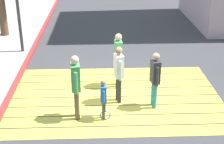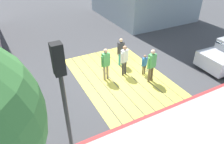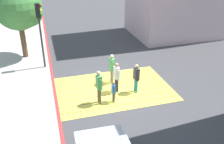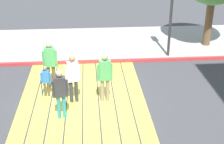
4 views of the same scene
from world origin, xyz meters
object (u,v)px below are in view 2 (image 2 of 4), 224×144
at_px(pedestrian_adult_side, 152,64).
at_px(traffic_light_corner, 62,85).
at_px(pedestrian_adult_trailing, 124,58).
at_px(pedestrian_adult_lead, 106,62).
at_px(pedestrian_teen_behind, 121,50).
at_px(pedestrian_child_with_racket, 144,64).

bearing_deg(pedestrian_adult_side, traffic_light_corner, 116.16).
bearing_deg(pedestrian_adult_trailing, pedestrian_adult_side, -143.83).
distance_m(pedestrian_adult_trailing, pedestrian_adult_side, 1.47).
bearing_deg(pedestrian_adult_side, pedestrian_adult_lead, 57.51).
xyz_separation_m(pedestrian_adult_lead, pedestrian_teen_behind, (0.95, -1.43, -0.07)).
bearing_deg(pedestrian_adult_trailing, traffic_light_corner, 131.32).
distance_m(pedestrian_teen_behind, pedestrian_child_with_racket, 1.62).
distance_m(pedestrian_adult_lead, pedestrian_adult_side, 2.30).
bearing_deg(pedestrian_teen_behind, traffic_light_corner, 135.87).
bearing_deg(pedestrian_adult_trailing, pedestrian_teen_behind, -19.73).
bearing_deg(pedestrian_child_with_racket, traffic_light_corner, 121.83).
xyz_separation_m(traffic_light_corner, pedestrian_adult_side, (2.47, -5.02, -1.97)).
relative_size(pedestrian_adult_lead, pedestrian_teen_behind, 1.07).
distance_m(pedestrian_adult_lead, pedestrian_teen_behind, 1.72).
height_order(pedestrian_adult_lead, pedestrian_adult_side, pedestrian_adult_side).
bearing_deg(pedestrian_child_with_racket, pedestrian_adult_side, 170.53).
distance_m(pedestrian_adult_trailing, pedestrian_child_with_racket, 1.15).
distance_m(pedestrian_adult_trailing, pedestrian_teen_behind, 1.06).
xyz_separation_m(pedestrian_adult_lead, pedestrian_adult_trailing, (-0.05, -1.07, -0.03)).
relative_size(pedestrian_adult_lead, pedestrian_child_with_racket, 1.52).
xyz_separation_m(pedestrian_adult_lead, pedestrian_adult_side, (-1.23, -1.94, 0.02)).
relative_size(traffic_light_corner, pedestrian_child_with_racket, 3.61).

